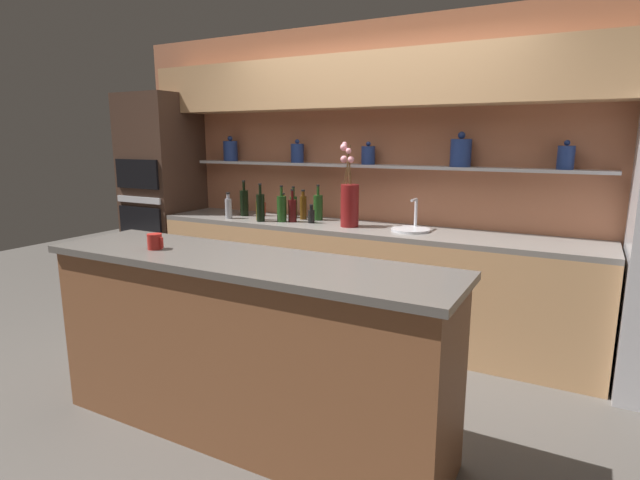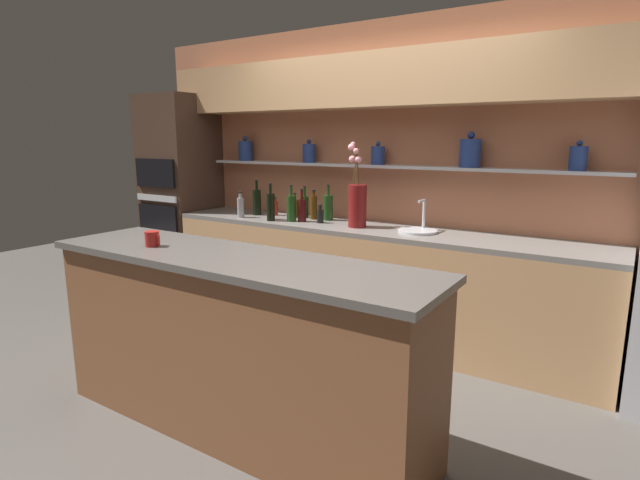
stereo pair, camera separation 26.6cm
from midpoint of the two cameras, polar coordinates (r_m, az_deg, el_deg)
ground_plane at (r=3.39m, az=-1.73°, el=-17.34°), size 12.00×12.00×0.00m
back_wall_unit at (r=4.31m, az=9.95°, el=10.22°), size 5.20×0.44×2.60m
back_counter_unit at (r=4.24m, az=7.20°, el=-4.68°), size 3.74×0.62×0.92m
island_counter at (r=2.84m, az=-7.03°, el=-11.81°), size 2.35×0.61×1.02m
oven_tower at (r=5.44m, az=-14.24°, el=4.82°), size 0.65×0.64×2.07m
flower_vase at (r=4.10m, az=6.13°, el=4.37°), size 0.17×0.15×0.69m
sink_fixture at (r=3.97m, az=13.06°, el=1.18°), size 0.31×0.31×0.25m
bottle_wine_0 at (r=4.45m, az=2.66°, el=3.77°), size 0.08×0.08×0.32m
bottle_oil_1 at (r=4.51m, az=-4.07°, el=3.57°), size 0.05×0.05×0.23m
bottle_wine_2 at (r=4.77m, az=-5.64°, el=4.37°), size 0.08×0.08×0.33m
bottle_sauce_3 at (r=4.74m, az=-3.57°, el=3.70°), size 0.05×0.05×0.18m
bottle_wine_4 at (r=4.36m, az=-0.33°, el=3.46°), size 0.07×0.07×0.29m
bottle_wine_5 at (r=4.62m, az=-0.11°, el=3.92°), size 0.07×0.07×0.29m
bottle_wine_6 at (r=4.38m, az=-1.56°, el=3.67°), size 0.08×0.08×0.32m
bottle_spirit_7 at (r=4.64m, az=-7.45°, el=3.79°), size 0.06×0.06×0.24m
bottle_oil_8 at (r=4.59m, az=-1.26°, el=3.71°), size 0.06×0.06×0.23m
bottle_sauce_9 at (r=4.30m, az=1.80°, el=2.80°), size 0.06×0.06×0.16m
bottle_wine_10 at (r=4.42m, az=-3.94°, el=3.83°), size 0.07×0.07×0.33m
bottle_spirit_11 at (r=4.50m, az=0.97°, el=3.82°), size 0.06×0.06×0.27m
coffee_mug at (r=3.00m, az=-16.25°, el=0.11°), size 0.10×0.08×0.09m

